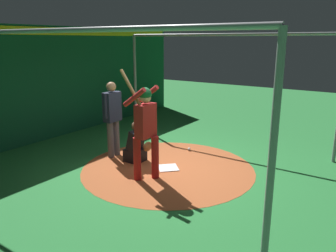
{
  "coord_description": "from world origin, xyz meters",
  "views": [
    {
      "loc": [
        3.79,
        -5.58,
        2.71
      ],
      "look_at": [
        0.0,
        0.0,
        0.95
      ],
      "focal_mm": 35.5,
      "sensor_mm": 36.0,
      "label": 1
    }
  ],
  "objects_px": {
    "catcher": "(137,146)",
    "baseball_0": "(189,149)",
    "batter": "(145,124)",
    "umpire": "(112,115)",
    "home_plate": "(168,168)"
  },
  "relations": [
    {
      "from": "batter",
      "to": "baseball_0",
      "type": "relative_size",
      "value": 29.36
    },
    {
      "from": "home_plate",
      "to": "umpire",
      "type": "distance_m",
      "value": 1.81
    },
    {
      "from": "home_plate",
      "to": "baseball_0",
      "type": "xyz_separation_m",
      "value": [
        -0.22,
        1.27,
        0.03
      ]
    },
    {
      "from": "umpire",
      "to": "baseball_0",
      "type": "distance_m",
      "value": 2.1
    },
    {
      "from": "home_plate",
      "to": "batter",
      "type": "bearing_deg",
      "value": -94.91
    },
    {
      "from": "umpire",
      "to": "home_plate",
      "type": "bearing_deg",
      "value": 2.67
    },
    {
      "from": "catcher",
      "to": "umpire",
      "type": "distance_m",
      "value": 0.93
    },
    {
      "from": "batter",
      "to": "baseball_0",
      "type": "height_order",
      "value": "batter"
    },
    {
      "from": "catcher",
      "to": "baseball_0",
      "type": "xyz_separation_m",
      "value": [
        0.61,
        1.32,
        -0.33
      ]
    },
    {
      "from": "home_plate",
      "to": "umpire",
      "type": "bearing_deg",
      "value": -177.33
    },
    {
      "from": "umpire",
      "to": "baseball_0",
      "type": "bearing_deg",
      "value": 45.88
    },
    {
      "from": "catcher",
      "to": "baseball_0",
      "type": "distance_m",
      "value": 1.49
    },
    {
      "from": "catcher",
      "to": "umpire",
      "type": "height_order",
      "value": "umpire"
    },
    {
      "from": "home_plate",
      "to": "catcher",
      "type": "relative_size",
      "value": 0.44
    },
    {
      "from": "catcher",
      "to": "baseball_0",
      "type": "bearing_deg",
      "value": 65.0
    }
  ]
}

